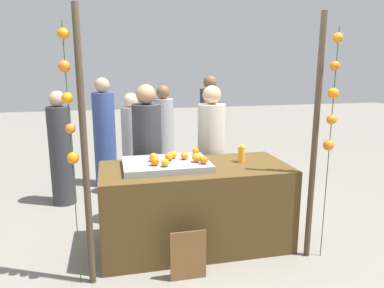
% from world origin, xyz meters
% --- Properties ---
extents(ground_plane, '(24.00, 24.00, 0.00)m').
position_xyz_m(ground_plane, '(0.00, 0.00, 0.00)').
color(ground_plane, gray).
extents(stall_counter, '(1.92, 0.87, 0.86)m').
position_xyz_m(stall_counter, '(0.00, 0.00, 0.43)').
color(stall_counter, '#4C3819').
rests_on(stall_counter, ground_plane).
extents(orange_tray, '(0.86, 0.61, 0.06)m').
position_xyz_m(orange_tray, '(-0.29, 0.04, 0.89)').
color(orange_tray, gray).
rests_on(orange_tray, stall_counter).
extents(orange_0, '(0.08, 0.08, 0.08)m').
position_xyz_m(orange_0, '(-0.10, 0.07, 0.96)').
color(orange_0, orange).
rests_on(orange_0, orange_tray).
extents(orange_1, '(0.09, 0.09, 0.09)m').
position_xyz_m(orange_1, '(-0.41, 0.07, 0.96)').
color(orange_1, orange).
rests_on(orange_1, orange_tray).
extents(orange_2, '(0.08, 0.08, 0.08)m').
position_xyz_m(orange_2, '(0.05, -0.14, 0.96)').
color(orange_2, orange).
rests_on(orange_2, orange_tray).
extents(orange_3, '(0.08, 0.08, 0.08)m').
position_xyz_m(orange_3, '(-0.33, -0.15, 0.96)').
color(orange_3, orange).
rests_on(orange_3, orange_tray).
extents(orange_4, '(0.09, 0.09, 0.09)m').
position_xyz_m(orange_4, '(-0.00, -0.06, 0.97)').
color(orange_4, orange).
rests_on(orange_4, orange_tray).
extents(orange_5, '(0.07, 0.07, 0.07)m').
position_xyz_m(orange_5, '(0.06, 0.25, 0.96)').
color(orange_5, orange).
rests_on(orange_5, orange_tray).
extents(orange_6, '(0.08, 0.08, 0.08)m').
position_xyz_m(orange_6, '(-0.26, 0.06, 0.96)').
color(orange_6, orange).
rests_on(orange_6, orange_tray).
extents(orange_7, '(0.09, 0.09, 0.09)m').
position_xyz_m(orange_7, '(-0.42, -0.09, 0.96)').
color(orange_7, orange).
rests_on(orange_7, orange_tray).
extents(orange_8, '(0.07, 0.07, 0.07)m').
position_xyz_m(orange_8, '(-0.20, 0.13, 0.96)').
color(orange_8, orange).
rests_on(orange_8, orange_tray).
extents(juice_bottle, '(0.07, 0.07, 0.19)m').
position_xyz_m(juice_bottle, '(0.51, 0.05, 0.95)').
color(juice_bottle, '#F3A228').
rests_on(juice_bottle, stall_counter).
extents(chalkboard_sign, '(0.32, 0.03, 0.47)m').
position_xyz_m(chalkboard_sign, '(-0.21, -0.61, 0.22)').
color(chalkboard_sign, brown).
rests_on(chalkboard_sign, ground_plane).
extents(vendor_left, '(0.33, 0.33, 1.66)m').
position_xyz_m(vendor_left, '(-0.42, 0.64, 0.77)').
color(vendor_left, '#333338').
rests_on(vendor_left, ground_plane).
extents(vendor_right, '(0.33, 0.33, 1.63)m').
position_xyz_m(vendor_right, '(0.35, 0.66, 0.76)').
color(vendor_right, beige).
rests_on(vendor_right, ground_plane).
extents(crowd_person_0, '(0.30, 0.30, 1.48)m').
position_xyz_m(crowd_person_0, '(-0.53, 1.71, 0.69)').
color(crowd_person_0, '#99999E').
rests_on(crowd_person_0, ground_plane).
extents(crowd_person_1, '(0.31, 0.31, 1.54)m').
position_xyz_m(crowd_person_1, '(-1.48, 1.54, 0.72)').
color(crowd_person_1, '#333338').
rests_on(crowd_person_1, ground_plane).
extents(crowd_person_2, '(0.34, 0.34, 1.68)m').
position_xyz_m(crowd_person_2, '(-0.92, 2.22, 0.78)').
color(crowd_person_2, '#384C8C').
rests_on(crowd_person_2, ground_plane).
extents(crowd_person_3, '(0.31, 0.31, 1.56)m').
position_xyz_m(crowd_person_3, '(-0.01, 2.13, 0.73)').
color(crowd_person_3, '#99999E').
rests_on(crowd_person_3, ground_plane).
extents(crowd_person_4, '(0.34, 0.34, 1.69)m').
position_xyz_m(crowd_person_4, '(0.85, 2.53, 0.78)').
color(crowd_person_4, '#333338').
rests_on(crowd_person_4, ground_plane).
extents(canopy_post_left, '(0.06, 0.06, 2.33)m').
position_xyz_m(canopy_post_left, '(-1.04, -0.47, 1.17)').
color(canopy_post_left, '#473828').
rests_on(canopy_post_left, ground_plane).
extents(canopy_post_right, '(0.06, 0.06, 2.33)m').
position_xyz_m(canopy_post_right, '(1.04, -0.47, 1.17)').
color(canopy_post_right, '#473828').
rests_on(canopy_post_right, ground_plane).
extents(garland_strand_left, '(0.11, 0.11, 2.20)m').
position_xyz_m(garland_strand_left, '(-1.14, -0.46, 1.58)').
color(garland_strand_left, '#2D4C23').
rests_on(garland_strand_left, ground_plane).
extents(garland_strand_right, '(0.11, 0.11, 2.20)m').
position_xyz_m(garland_strand_right, '(1.17, -0.51, 1.57)').
color(garland_strand_right, '#2D4C23').
rests_on(garland_strand_right, ground_plane).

